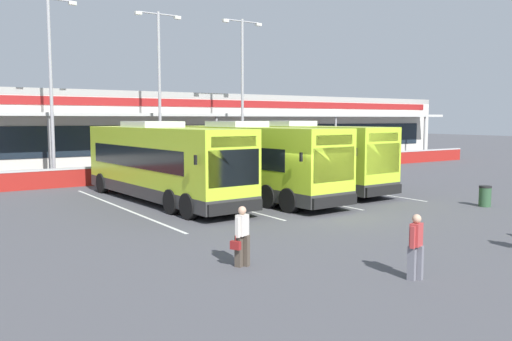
{
  "coord_description": "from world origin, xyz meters",
  "views": [
    {
      "loc": [
        -14.27,
        -16.5,
        3.91
      ],
      "look_at": [
        -1.11,
        3.0,
        1.6
      ],
      "focal_mm": 37.18,
      "sensor_mm": 36.0,
      "label": 1
    }
  ],
  "objects_px": {
    "coach_bus_left_centre": "(248,161)",
    "litter_bin": "(485,196)",
    "pedestrian_with_handbag": "(242,235)",
    "lamp_post_centre": "(159,83)",
    "lamp_post_west": "(51,78)",
    "pedestrian_child": "(416,245)",
    "coach_bus_centre": "(298,157)",
    "lamp_post_east": "(242,86)",
    "coach_bus_leftmost": "(162,164)"
  },
  "relations": [
    {
      "from": "pedestrian_with_handbag",
      "to": "lamp_post_west",
      "type": "distance_m",
      "value": 22.02
    },
    {
      "from": "litter_bin",
      "to": "pedestrian_with_handbag",
      "type": "bearing_deg",
      "value": -171.71
    },
    {
      "from": "lamp_post_centre",
      "to": "pedestrian_with_handbag",
      "type": "bearing_deg",
      "value": -108.66
    },
    {
      "from": "lamp_post_centre",
      "to": "litter_bin",
      "type": "relative_size",
      "value": 11.83
    },
    {
      "from": "coach_bus_centre",
      "to": "lamp_post_east",
      "type": "bearing_deg",
      "value": 75.8
    },
    {
      "from": "coach_bus_centre",
      "to": "pedestrian_with_handbag",
      "type": "relative_size",
      "value": 7.56
    },
    {
      "from": "coach_bus_left_centre",
      "to": "litter_bin",
      "type": "distance_m",
      "value": 11.09
    },
    {
      "from": "coach_bus_leftmost",
      "to": "coach_bus_left_centre",
      "type": "xyz_separation_m",
      "value": [
        4.15,
        -0.99,
        0.0
      ]
    },
    {
      "from": "coach_bus_centre",
      "to": "lamp_post_centre",
      "type": "distance_m",
      "value": 11.93
    },
    {
      "from": "pedestrian_child",
      "to": "lamp_post_west",
      "type": "bearing_deg",
      "value": 96.07
    },
    {
      "from": "lamp_post_centre",
      "to": "coach_bus_left_centre",
      "type": "bearing_deg",
      "value": -92.28
    },
    {
      "from": "pedestrian_child",
      "to": "lamp_post_west",
      "type": "xyz_separation_m",
      "value": [
        -2.62,
        24.67,
        5.42
      ]
    },
    {
      "from": "lamp_post_west",
      "to": "pedestrian_with_handbag",
      "type": "bearing_deg",
      "value": -90.68
    },
    {
      "from": "pedestrian_with_handbag",
      "to": "lamp_post_east",
      "type": "height_order",
      "value": "lamp_post_east"
    },
    {
      "from": "coach_bus_left_centre",
      "to": "pedestrian_child",
      "type": "xyz_separation_m",
      "value": [
        -4.08,
        -13.73,
        -0.91
      ]
    },
    {
      "from": "pedestrian_with_handbag",
      "to": "pedestrian_child",
      "type": "height_order",
      "value": "same"
    },
    {
      "from": "coach_bus_centre",
      "to": "pedestrian_child",
      "type": "relative_size",
      "value": 7.56
    },
    {
      "from": "lamp_post_west",
      "to": "lamp_post_centre",
      "type": "bearing_deg",
      "value": 5.07
    },
    {
      "from": "lamp_post_west",
      "to": "litter_bin",
      "type": "bearing_deg",
      "value": -54.17
    },
    {
      "from": "coach_bus_leftmost",
      "to": "pedestrian_with_handbag",
      "type": "bearing_deg",
      "value": -103.85
    },
    {
      "from": "pedestrian_with_handbag",
      "to": "lamp_post_west",
      "type": "xyz_separation_m",
      "value": [
        0.25,
        21.34,
        5.43
      ]
    },
    {
      "from": "coach_bus_left_centre",
      "to": "lamp_post_centre",
      "type": "distance_m",
      "value": 12.43
    },
    {
      "from": "coach_bus_left_centre",
      "to": "coach_bus_leftmost",
      "type": "bearing_deg",
      "value": 166.56
    },
    {
      "from": "coach_bus_leftmost",
      "to": "coach_bus_centre",
      "type": "distance_m",
      "value": 8.27
    },
    {
      "from": "coach_bus_left_centre",
      "to": "lamp_post_centre",
      "type": "relative_size",
      "value": 1.11
    },
    {
      "from": "pedestrian_child",
      "to": "lamp_post_east",
      "type": "xyz_separation_m",
      "value": [
        10.62,
        24.42,
        5.42
      ]
    },
    {
      "from": "pedestrian_child",
      "to": "lamp_post_east",
      "type": "bearing_deg",
      "value": 66.5
    },
    {
      "from": "coach_bus_left_centre",
      "to": "lamp_post_centre",
      "type": "height_order",
      "value": "lamp_post_centre"
    },
    {
      "from": "pedestrian_child",
      "to": "lamp_post_centre",
      "type": "xyz_separation_m",
      "value": [
        4.54,
        25.3,
        5.42
      ]
    },
    {
      "from": "pedestrian_with_handbag",
      "to": "lamp_post_west",
      "type": "bearing_deg",
      "value": 89.32
    },
    {
      "from": "coach_bus_left_centre",
      "to": "litter_bin",
      "type": "height_order",
      "value": "coach_bus_left_centre"
    },
    {
      "from": "pedestrian_with_handbag",
      "to": "lamp_post_west",
      "type": "height_order",
      "value": "lamp_post_west"
    },
    {
      "from": "lamp_post_west",
      "to": "litter_bin",
      "type": "xyz_separation_m",
      "value": [
        13.91,
        -19.27,
        -5.82
      ]
    },
    {
      "from": "coach_bus_centre",
      "to": "lamp_post_east",
      "type": "height_order",
      "value": "lamp_post_east"
    },
    {
      "from": "coach_bus_leftmost",
      "to": "pedestrian_with_handbag",
      "type": "xyz_separation_m",
      "value": [
        -2.81,
        -11.39,
        -0.93
      ]
    },
    {
      "from": "pedestrian_child",
      "to": "lamp_post_east",
      "type": "distance_m",
      "value": 27.18
    },
    {
      "from": "coach_bus_left_centre",
      "to": "lamp_post_west",
      "type": "relative_size",
      "value": 1.11
    },
    {
      "from": "pedestrian_with_handbag",
      "to": "coach_bus_leftmost",
      "type": "bearing_deg",
      "value": 76.15
    },
    {
      "from": "coach_bus_centre",
      "to": "lamp_post_east",
      "type": "distance_m",
      "value": 10.83
    },
    {
      "from": "coach_bus_leftmost",
      "to": "lamp_post_east",
      "type": "xyz_separation_m",
      "value": [
        10.69,
        9.71,
        4.5
      ]
    },
    {
      "from": "pedestrian_with_handbag",
      "to": "lamp_post_centre",
      "type": "bearing_deg",
      "value": 71.34
    },
    {
      "from": "coach_bus_left_centre",
      "to": "lamp_post_west",
      "type": "xyz_separation_m",
      "value": [
        -6.71,
        10.94,
        4.5
      ]
    },
    {
      "from": "coach_bus_leftmost",
      "to": "lamp_post_west",
      "type": "relative_size",
      "value": 1.11
    },
    {
      "from": "coach_bus_leftmost",
      "to": "litter_bin",
      "type": "distance_m",
      "value": 14.76
    },
    {
      "from": "coach_bus_centre",
      "to": "lamp_post_west",
      "type": "height_order",
      "value": "lamp_post_west"
    },
    {
      "from": "coach_bus_leftmost",
      "to": "lamp_post_centre",
      "type": "distance_m",
      "value": 12.39
    },
    {
      "from": "pedestrian_child",
      "to": "lamp_post_east",
      "type": "height_order",
      "value": "lamp_post_east"
    },
    {
      "from": "lamp_post_east",
      "to": "pedestrian_with_handbag",
      "type": "bearing_deg",
      "value": -122.61
    },
    {
      "from": "lamp_post_west",
      "to": "lamp_post_east",
      "type": "bearing_deg",
      "value": -1.06
    },
    {
      "from": "coach_bus_leftmost",
      "to": "pedestrian_child",
      "type": "distance_m",
      "value": 14.75
    }
  ]
}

